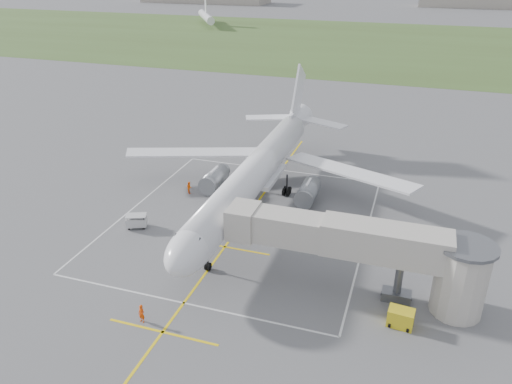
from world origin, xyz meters
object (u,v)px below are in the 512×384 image
(jet_bridge, at_px, (375,251))
(ramp_worker_nose, at_px, (142,314))
(baggage_cart, at_px, (137,221))
(ramp_worker_wing, at_px, (189,187))
(airliner, at_px, (256,171))
(gpu_unit, at_px, (401,318))

(jet_bridge, height_order, ramp_worker_nose, jet_bridge)
(baggage_cart, distance_m, ramp_worker_wing, 10.32)
(airliner, relative_size, ramp_worker_wing, 29.20)
(airliner, relative_size, jet_bridge, 2.00)
(baggage_cart, xyz_separation_m, ramp_worker_nose, (8.82, -14.13, 0.04))
(gpu_unit, height_order, ramp_worker_nose, ramp_worker_nose)
(jet_bridge, height_order, baggage_cart, jet_bridge)
(ramp_worker_nose, relative_size, ramp_worker_wing, 1.06)
(jet_bridge, height_order, ramp_worker_wing, jet_bridge)
(baggage_cart, xyz_separation_m, ramp_worker_wing, (1.82, 10.16, -0.01))
(airliner, distance_m, gpu_unit, 25.92)
(airliner, xyz_separation_m, ramp_worker_nose, (-2.25, -24.12, -3.55))
(baggage_cart, height_order, ramp_worker_nose, ramp_worker_nose)
(airliner, bearing_deg, ramp_worker_wing, 178.95)
(airliner, relative_size, baggage_cart, 17.83)
(baggage_cart, bearing_deg, ramp_worker_nose, -80.59)
(jet_bridge, bearing_deg, airliner, 137.81)
(gpu_unit, distance_m, ramp_worker_nose, 21.78)
(airliner, distance_m, ramp_worker_nose, 24.48)
(jet_bridge, bearing_deg, gpu_unit, -50.59)
(gpu_unit, bearing_deg, airliner, 141.75)
(jet_bridge, bearing_deg, baggage_cart, 170.97)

